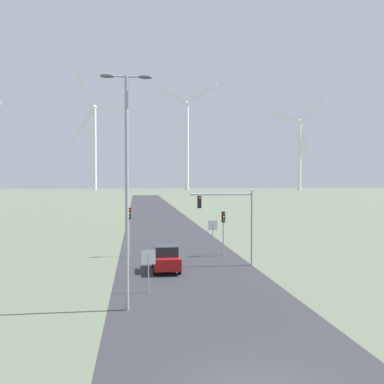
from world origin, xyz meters
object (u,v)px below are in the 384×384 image
Objects in this scene: stop_sign_near at (148,263)px; traffic_light_mast_overhead at (230,212)px; streetlamp at (127,167)px; wind_turbine_left at (95,138)px; wind_turbine_center at (187,137)px; stop_sign_far at (213,231)px; traffic_light_post_near_left at (129,221)px; traffic_light_post_near_right at (223,223)px; car_approaching at (166,258)px; wind_turbine_right at (299,147)px.

traffic_light_mast_overhead reaches higher than stop_sign_near.
streetlamp is 4.74× the size of stop_sign_near.
wind_turbine_left is 1.12× the size of wind_turbine_center.
wind_turbine_center is (23.17, 224.03, 28.95)m from stop_sign_far.
wind_turbine_left is (-23.17, 226.74, 27.03)m from traffic_light_post_near_left.
traffic_light_post_near_right is (6.54, 11.38, 1.04)m from stop_sign_near.
car_approaching is at bearing -133.33° from traffic_light_post_near_right.
traffic_light_post_near_right is 0.06× the size of wind_turbine_center.
wind_turbine_right is (117.73, -13.64, -5.13)m from wind_turbine_left.
stop_sign_far is 0.72× the size of traffic_light_post_near_left.
wind_turbine_right is (87.53, 213.08, 22.83)m from stop_sign_far.
wind_turbine_left reaches higher than wind_turbine_center.
wind_turbine_right reaches higher than traffic_light_post_near_left.
stop_sign_far is 5.46m from traffic_light_mast_overhead.
wind_turbine_right reaches higher than stop_sign_near.
stop_sign_far is 230.43m from wind_turbine_left.
wind_turbine_right is (87.13, 218.16, 20.86)m from traffic_light_mast_overhead.
streetlamp is 17.67m from stop_sign_far.
traffic_light_post_near_left is 227.80m from wind_turbine_center.
streetlamp is at bearing -89.52° from traffic_light_post_near_left.
wind_turbine_center is at bearing 83.02° from stop_sign_near.
wind_turbine_center is at bearing 170.35° from wind_turbine_right.
wind_turbine_center is (28.94, 236.25, 29.29)m from stop_sign_near.
traffic_light_post_near_left is 7.13m from car_approaching.
streetlamp is 3.08× the size of traffic_light_post_near_right.
streetlamp is at bearing -112.45° from wind_turbine_right.
stop_sign_far is (6.91, 15.48, -4.97)m from streetlamp.
streetlamp is 3.95× the size of stop_sign_far.
stop_sign_far is 0.04× the size of wind_turbine_left.
traffic_light_post_near_right is at bearing -112.08° from wind_turbine_right.
wind_turbine_left is (-30.21, 226.72, 27.96)m from stop_sign_far.
stop_sign_near is at bearing -96.98° from wind_turbine_center.
traffic_light_mast_overhead is 0.08× the size of wind_turbine_left.
streetlamp is 247.95m from wind_turbine_right.
streetlamp is 15.99m from traffic_light_post_near_left.
car_approaching is at bearing -112.73° from wind_turbine_right.
traffic_light_post_near_left is (-0.13, 15.47, -4.04)m from streetlamp.
wind_turbine_center is 1.17× the size of wind_turbine_right.
traffic_light_post_near_right is at bearing -82.25° from wind_turbine_left.
stop_sign_far is 231.49m from wind_turbine_right.
traffic_light_post_near_left reaches higher than traffic_light_post_near_right.
traffic_light_mast_overhead is 235.26m from wind_turbine_left.
traffic_light_post_near_right is 0.67× the size of traffic_light_mast_overhead.
wind_turbine_left reaches higher than stop_sign_near.
traffic_light_mast_overhead is (0.40, -5.08, 1.97)m from stop_sign_far.
car_approaching is (2.64, -6.30, -2.05)m from traffic_light_post_near_left.
traffic_light_mast_overhead is (7.30, 10.40, -3.00)m from streetlamp.
wind_turbine_center reaches higher than streetlamp.
traffic_light_mast_overhead is at bearing -95.68° from wind_turbine_center.
stop_sign_far is 7.78m from car_approaching.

